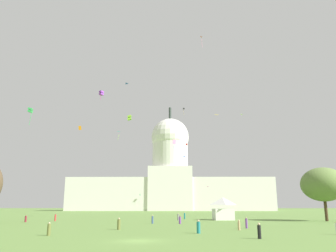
{
  "coord_description": "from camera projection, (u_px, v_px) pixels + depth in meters",
  "views": [
    {
      "loc": [
        3.48,
        -35.36,
        3.48
      ],
      "look_at": [
        2.11,
        72.87,
        29.03
      ],
      "focal_mm": 36.0,
      "sensor_mm": 36.0,
      "label": 1
    }
  ],
  "objects": [
    {
      "name": "person_tan_mid_center",
      "position": [
        239.0,
        225.0,
        48.38
      ],
      "size": [
        0.46,
        0.46,
        1.47
      ],
      "rotation": [
        0.0,
        0.0,
        0.41
      ],
      "color": "tan",
      "rests_on": "ground_plane"
    },
    {
      "name": "kite_red_high",
      "position": [
        186.0,
        144.0,
        194.26
      ],
      "size": [
        1.06,
        1.08,
        0.97
      ],
      "rotation": [
        0.0,
        0.0,
        5.94
      ],
      "color": "red"
    },
    {
      "name": "kite_orange_mid",
      "position": [
        80.0,
        128.0,
        110.22
      ],
      "size": [
        0.93,
        0.7,
        1.4
      ],
      "rotation": [
        0.0,
        0.0,
        2.55
      ],
      "color": "orange"
    },
    {
      "name": "person_maroon_back_center",
      "position": [
        26.0,
        219.0,
        71.57
      ],
      "size": [
        0.57,
        0.57,
        1.46
      ],
      "rotation": [
        0.0,
        0.0,
        5.72
      ],
      "color": "maroon",
      "rests_on": "ground_plane"
    },
    {
      "name": "person_black_aisle_center",
      "position": [
        259.0,
        231.0,
        35.98
      ],
      "size": [
        0.52,
        0.52,
        1.65
      ],
      "rotation": [
        0.0,
        0.0,
        0.51
      ],
      "color": "black",
      "rests_on": "ground_plane"
    },
    {
      "name": "kite_gold_mid",
      "position": [
        216.0,
        116.0,
        113.56
      ],
      "size": [
        1.47,
        1.08,
        0.18
      ],
      "rotation": [
        0.0,
        0.0,
        3.48
      ],
      "color": "gold"
    },
    {
      "name": "kite_turquoise_low",
      "position": [
        140.0,
        195.0,
        158.23
      ],
      "size": [
        0.53,
        0.83,
        0.76
      ],
      "rotation": [
        0.0,
        0.0,
        4.31
      ],
      "color": "teal"
    },
    {
      "name": "kite_violet_mid",
      "position": [
        101.0,
        93.0,
        79.85
      ],
      "size": [
        1.19,
        1.2,
        2.19
      ],
      "rotation": [
        0.0,
        0.0,
        5.62
      ],
      "color": "purple"
    },
    {
      "name": "person_red_back_left",
      "position": [
        55.0,
        218.0,
        76.39
      ],
      "size": [
        0.42,
        0.42,
        1.63
      ],
      "rotation": [
        0.0,
        0.0,
        4.51
      ],
      "color": "red",
      "rests_on": "ground_plane"
    },
    {
      "name": "kite_black_high",
      "position": [
        184.0,
        109.0,
        179.43
      ],
      "size": [
        0.9,
        0.94,
        3.78
      ],
      "rotation": [
        0.0,
        0.0,
        3.35
      ],
      "color": "black"
    },
    {
      "name": "person_purple_near_tree_east",
      "position": [
        180.0,
        220.0,
        64.72
      ],
      "size": [
        0.57,
        0.57,
        1.55
      ],
      "rotation": [
        0.0,
        0.0,
        2.66
      ],
      "color": "#703D93",
      "rests_on": "ground_plane"
    },
    {
      "name": "kite_magenta_low",
      "position": [
        209.0,
        187.0,
        113.56
      ],
      "size": [
        1.21,
        1.44,
        0.32
      ],
      "rotation": [
        0.0,
        0.0,
        2.04
      ],
      "color": "#D1339E"
    },
    {
      "name": "kite_blue_mid",
      "position": [
        184.0,
        156.0,
        203.1
      ],
      "size": [
        0.86,
        0.92,
        3.58
      ],
      "rotation": [
        0.0,
        0.0,
        3.21
      ],
      "color": "blue"
    },
    {
      "name": "event_tent",
      "position": [
        223.0,
        209.0,
        82.15
      ],
      "size": [
        5.09,
        5.66,
        5.39
      ],
      "rotation": [
        0.0,
        0.0,
        0.05
      ],
      "color": "white",
      "rests_on": "ground_plane"
    },
    {
      "name": "person_teal_edge_east",
      "position": [
        198.0,
        227.0,
        42.9
      ],
      "size": [
        0.66,
        0.66,
        1.68
      ],
      "rotation": [
        0.0,
        0.0,
        2.47
      ],
      "color": "#1E757A",
      "rests_on": "ground_plane"
    },
    {
      "name": "person_grey_mid_right",
      "position": [
        178.0,
        217.0,
        79.72
      ],
      "size": [
        0.46,
        0.46,
        1.64
      ],
      "rotation": [
        0.0,
        0.0,
        4.59
      ],
      "color": "gray",
      "rests_on": "ground_plane"
    },
    {
      "name": "tree_east_near",
      "position": [
        323.0,
        184.0,
        77.65
      ],
      "size": [
        13.7,
        13.65,
        12.09
      ],
      "color": "#42301E",
      "rests_on": "ground_plane"
    },
    {
      "name": "kite_green_mid",
      "position": [
        30.0,
        110.0,
        73.87
      ],
      "size": [
        0.96,
        0.9,
        3.96
      ],
      "rotation": [
        0.0,
        0.0,
        4.77
      ],
      "color": "green"
    },
    {
      "name": "kite_white_high",
      "position": [
        243.0,
        115.0,
        124.34
      ],
      "size": [
        1.47,
        1.86,
        0.25
      ],
      "rotation": [
        0.0,
        0.0,
        1.07
      ],
      "color": "white"
    },
    {
      "name": "person_olive_near_tree_west",
      "position": [
        119.0,
        224.0,
        49.37
      ],
      "size": [
        0.66,
        0.66,
        1.69
      ],
      "rotation": [
        0.0,
        0.0,
        2.5
      ],
      "color": "olive",
      "rests_on": "ground_plane"
    },
    {
      "name": "person_denim_lawn_far_left",
      "position": [
        152.0,
        220.0,
        65.65
      ],
      "size": [
        0.5,
        0.5,
        1.64
      ],
      "rotation": [
        0.0,
        0.0,
        0.93
      ],
      "color": "#3D5684",
      "rests_on": "ground_plane"
    },
    {
      "name": "kite_pink_mid",
      "position": [
        174.0,
        142.0,
        93.44
      ],
      "size": [
        1.06,
        0.56,
        2.76
      ],
      "rotation": [
        0.0,
        0.0,
        2.69
      ],
      "color": "pink"
    },
    {
      "name": "capitol_building",
      "position": [
        170.0,
        180.0,
        226.96
      ],
      "size": [
        134.72,
        26.37,
        70.91
      ],
      "color": "silver",
      "rests_on": "ground_plane"
    },
    {
      "name": "kite_blue_high",
      "position": [
        126.0,
        84.0,
        127.4
      ],
      "size": [
        1.58,
        1.53,
        0.4
      ],
      "rotation": [
        0.0,
        0.0,
        5.55
      ],
      "color": "blue"
    },
    {
      "name": "kite_lime_mid",
      "position": [
        129.0,
        118.0,
        101.58
      ],
      "size": [
        1.27,
        1.17,
        1.65
      ],
      "rotation": [
        0.0,
        0.0,
        4.64
      ],
      "color": "#8CD133"
    },
    {
      "name": "ground_plane",
      "position": [
        138.0,
        241.0,
        33.66
      ],
      "size": [
        800.0,
        800.0,
        0.0
      ],
      "primitive_type": "plane",
      "color": "olive"
    },
    {
      "name": "person_purple_deep_crowd",
      "position": [
        246.0,
        223.0,
        52.32
      ],
      "size": [
        0.46,
        0.46,
        1.67
      ],
      "rotation": [
        0.0,
        0.0,
        3.61
      ],
      "color": "#703D93",
      "rests_on": "ground_plane"
    },
    {
      "name": "person_olive_front_center",
      "position": [
        49.0,
        230.0,
        39.78
      ],
      "size": [
        0.44,
        0.44,
        1.52
      ],
      "rotation": [
        0.0,
        0.0,
        4.76
      ],
      "color": "olive",
      "rests_on": "ground_plane"
    },
    {
      "name": "person_teal_mid_left",
      "position": [
        185.0,
        216.0,
        86.89
      ],
      "size": [
        0.45,
        0.45,
        1.77
      ],
      "rotation": [
        0.0,
        0.0,
        4.96
      ],
      "color": "#1E757A",
      "rests_on": "ground_plane"
    },
    {
      "name": "kite_cyan_mid",
      "position": [
        119.0,
        133.0,
        132.32
      ],
      "size": [
        1.57,
        0.93,
        3.58
      ],
      "rotation": [
        0.0,
        0.0,
        3.18
      ],
      "color": "#33BCDB"
    },
    {
      "name": "kite_pink_high",
      "position": [
        202.0,
        38.0,
        109.85
      ],
      "size": [
        1.07,
        1.32,
        3.6
      ],
      "rotation": [
        0.0,
        0.0,
        1.15
      ],
      "color": "pink"
    }
  ]
}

